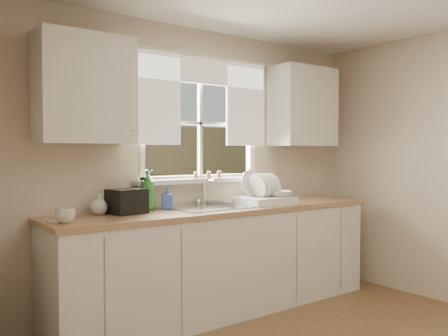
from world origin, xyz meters
TOP-DOWN VIEW (x-y plane):
  - room_walls at (0.00, -0.07)m, footprint 3.62×4.02m
  - window at (0.00, 2.00)m, footprint 1.38×0.16m
  - curtains at (0.00, 1.95)m, footprint 1.50×0.03m
  - base_cabinets at (0.00, 1.68)m, footprint 3.00×0.62m
  - countertop at (0.00, 1.68)m, footprint 3.04×0.65m
  - upper_cabinet_left at (-1.15, 1.82)m, footprint 0.70×0.33m
  - upper_cabinet_right at (1.15, 1.82)m, footprint 0.70×0.33m
  - wall_outlet at (0.88, 1.99)m, footprint 0.08×0.01m
  - sill_jars at (0.03, 1.94)m, footprint 0.30×0.04m
  - backyard at (0.58, 8.42)m, footprint 20.00×10.00m
  - sink at (0.00, 1.71)m, footprint 0.88×0.52m
  - dish_rack at (0.46, 1.65)m, footprint 0.50×0.38m
  - bowl at (0.60, 1.59)m, footprint 0.26×0.26m
  - soap_bottle_a at (-0.62, 1.87)m, footprint 0.15×0.15m
  - soap_bottle_b at (-0.46, 1.83)m, footprint 0.11×0.11m
  - soap_bottle_c at (-1.04, 1.85)m, footprint 0.15×0.15m
  - saucer at (-1.40, 1.67)m, footprint 0.16×0.16m
  - cup at (-1.39, 1.57)m, footprint 0.14×0.14m
  - black_appliance at (-0.84, 1.78)m, footprint 0.29×0.26m

SIDE VIEW (x-z plane):
  - base_cabinets at x=0.00m, z-range 0.00..0.87m
  - sink at x=0.00m, z-range 0.64..1.04m
  - countertop at x=0.00m, z-range 0.87..0.91m
  - saucer at x=-1.40m, z-range 0.91..0.92m
  - cup at x=-1.39m, z-range 0.91..1.01m
  - dish_rack at x=0.46m, z-range 0.82..1.13m
  - soap_bottle_c at x=-1.04m, z-range 0.91..1.08m
  - bowl at x=0.60m, z-range 0.98..1.03m
  - soap_bottle_b at x=-0.46m, z-range 0.91..1.10m
  - black_appliance at x=-0.84m, z-range 0.91..1.10m
  - soap_bottle_a at x=-0.62m, z-range 0.91..1.24m
  - wall_outlet at x=0.88m, z-range 1.02..1.14m
  - sill_jars at x=0.03m, z-range 1.15..1.21m
  - room_walls at x=0.00m, z-range -0.01..2.49m
  - window at x=0.00m, z-range 0.95..2.02m
  - upper_cabinet_left at x=-1.15m, z-range 1.45..2.25m
  - upper_cabinet_right at x=1.15m, z-range 1.45..2.25m
  - curtains at x=0.00m, z-range 1.53..2.34m
  - backyard at x=0.58m, z-range 0.40..6.53m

